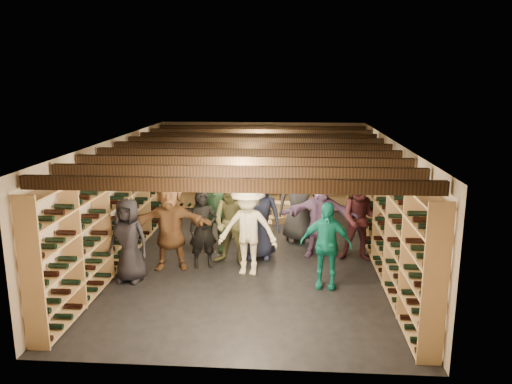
{
  "coord_description": "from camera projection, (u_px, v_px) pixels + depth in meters",
  "views": [
    {
      "loc": [
        0.76,
        -9.6,
        3.57
      ],
      "look_at": [
        0.09,
        0.2,
        1.32
      ],
      "focal_mm": 35.0,
      "sensor_mm": 36.0,
      "label": 1
    }
  ],
  "objects": [
    {
      "name": "crate_stack_right",
      "position": [
        262.0,
        229.0,
        11.52
      ],
      "size": [
        0.53,
        0.38,
        0.34
      ],
      "rotation": [
        0.0,
        0.0,
        0.1
      ],
      "color": "tan",
      "rests_on": "ground"
    },
    {
      "name": "ceiling_joists",
      "position": [
        251.0,
        147.0,
        9.68
      ],
      "size": [
        5.4,
        7.12,
        0.18
      ],
      "color": "black",
      "rests_on": "ground"
    },
    {
      "name": "ceiling",
      "position": [
        251.0,
        140.0,
        9.65
      ],
      "size": [
        5.5,
        8.0,
        0.01
      ],
      "primitive_type": "cube",
      "color": "beige",
      "rests_on": "walls"
    },
    {
      "name": "crate_loose",
      "position": [
        278.0,
        220.0,
        12.58
      ],
      "size": [
        0.58,
        0.48,
        0.17
      ],
      "primitive_type": "cube",
      "rotation": [
        0.0,
        0.0,
        0.35
      ],
      "color": "tan",
      "rests_on": "ground"
    },
    {
      "name": "person_5",
      "position": [
        170.0,
        225.0,
        9.42
      ],
      "size": [
        1.66,
        0.71,
        1.73
      ],
      "primitive_type": "imported",
      "rotation": [
        0.0,
        0.0,
        0.13
      ],
      "color": "brown",
      "rests_on": "ground"
    },
    {
      "name": "person_6",
      "position": [
        259.0,
        216.0,
        10.0
      ],
      "size": [
        0.87,
        0.57,
        1.76
      ],
      "primitive_type": "imported",
      "rotation": [
        0.0,
        0.0,
        -0.01
      ],
      "color": "#242C4D",
      "rests_on": "ground"
    },
    {
      "name": "person_1",
      "position": [
        203.0,
        230.0,
        9.52
      ],
      "size": [
        0.63,
        0.5,
        1.49
      ],
      "primitive_type": "imported",
      "rotation": [
        0.0,
        0.0,
        0.3
      ],
      "color": "black",
      "rests_on": "ground"
    },
    {
      "name": "walls",
      "position": [
        251.0,
        200.0,
        9.92
      ],
      "size": [
        5.52,
        8.02,
        2.4
      ],
      "color": "#C5B299",
      "rests_on": "ground"
    },
    {
      "name": "wine_rack_right",
      "position": [
        381.0,
        209.0,
        9.77
      ],
      "size": [
        0.32,
        7.5,
        2.15
      ],
      "color": "tan",
      "rests_on": "ground"
    },
    {
      "name": "person_2",
      "position": [
        233.0,
        222.0,
        9.61
      ],
      "size": [
        1.01,
        0.9,
        1.72
      ],
      "primitive_type": "imported",
      "rotation": [
        0.0,
        0.0,
        -0.35
      ],
      "color": "brown",
      "rests_on": "ground"
    },
    {
      "name": "person_12",
      "position": [
        299.0,
        199.0,
        11.04
      ],
      "size": [
        1.01,
        0.73,
        1.9
      ],
      "primitive_type": "imported",
      "rotation": [
        0.0,
        0.0,
        0.14
      ],
      "color": "#2E3033",
      "rests_on": "ground"
    },
    {
      "name": "ground",
      "position": [
        251.0,
        257.0,
        10.19
      ],
      "size": [
        8.0,
        8.0,
        0.0
      ],
      "primitive_type": "plane",
      "color": "black",
      "rests_on": "ground"
    },
    {
      "name": "person_8",
      "position": [
        361.0,
        220.0,
        9.84
      ],
      "size": [
        0.88,
        0.71,
        1.69
      ],
      "primitive_type": "imported",
      "rotation": [
        0.0,
        0.0,
        -0.09
      ],
      "color": "#451C23",
      "rests_on": "ground"
    },
    {
      "name": "person_10",
      "position": [
        214.0,
        214.0,
        10.37
      ],
      "size": [
        1.01,
        0.57,
        1.63
      ],
      "primitive_type": "imported",
      "rotation": [
        0.0,
        0.0,
        0.2
      ],
      "color": "#26472B",
      "rests_on": "ground"
    },
    {
      "name": "person_4",
      "position": [
        326.0,
        245.0,
        8.59
      ],
      "size": [
        0.94,
        0.49,
        1.53
      ],
      "primitive_type": "imported",
      "rotation": [
        0.0,
        0.0,
        -0.13
      ],
      "color": "#0F7564",
      "rests_on": "ground"
    },
    {
      "name": "person_11",
      "position": [
        321.0,
        216.0,
        10.1
      ],
      "size": [
        1.62,
        0.64,
        1.7
      ],
      "primitive_type": "imported",
      "rotation": [
        0.0,
        0.0,
        -0.09
      ],
      "color": "slate",
      "rests_on": "ground"
    },
    {
      "name": "person_0",
      "position": [
        129.0,
        240.0,
        8.85
      ],
      "size": [
        0.82,
        0.62,
        1.52
      ],
      "primitive_type": "imported",
      "rotation": [
        0.0,
        0.0,
        -0.2
      ],
      "color": "black",
      "rests_on": "ground"
    },
    {
      "name": "person_3",
      "position": [
        248.0,
        229.0,
        9.16
      ],
      "size": [
        1.18,
        0.77,
        1.72
      ],
      "primitive_type": "imported",
      "rotation": [
        0.0,
        0.0,
        -0.12
      ],
      "color": "beige",
      "rests_on": "ground"
    },
    {
      "name": "person_7",
      "position": [
        253.0,
        201.0,
        10.89
      ],
      "size": [
        0.76,
        0.56,
        1.9
      ],
      "primitive_type": "imported",
      "rotation": [
        0.0,
        0.0,
        0.17
      ],
      "color": "gray",
      "rests_on": "ground"
    },
    {
      "name": "wine_rack_back",
      "position": [
        262.0,
        171.0,
        13.67
      ],
      "size": [
        4.7,
        0.3,
        2.15
      ],
      "color": "tan",
      "rests_on": "ground"
    },
    {
      "name": "person_9",
      "position": [
        236.0,
        202.0,
        11.3
      ],
      "size": [
        1.08,
        0.63,
        1.66
      ],
      "primitive_type": "imported",
      "rotation": [
        0.0,
        0.0,
        0.01
      ],
      "color": "beige",
      "rests_on": "ground"
    },
    {
      "name": "crate_stack_left",
      "position": [
        281.0,
        212.0,
        12.63
      ],
      "size": [
        0.53,
        0.37,
        0.51
      ],
      "rotation": [
        0.0,
        0.0,
        -0.09
      ],
      "color": "tan",
      "rests_on": "ground"
    },
    {
      "name": "wine_rack_left",
      "position": [
        125.0,
        204.0,
        10.12
      ],
      "size": [
        0.32,
        7.5,
        2.15
      ],
      "color": "tan",
      "rests_on": "ground"
    }
  ]
}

